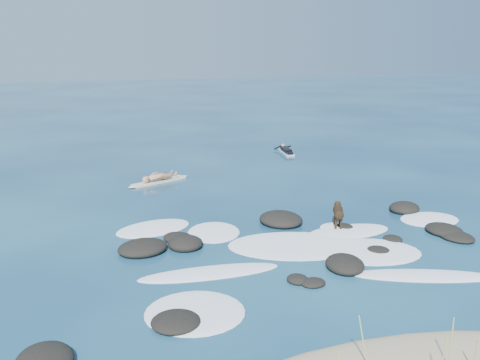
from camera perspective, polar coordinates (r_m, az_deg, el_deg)
name	(u,v)px	position (r m, az deg, el deg)	size (l,w,h in m)	color
ground	(254,241)	(16.37, 1.54, -6.55)	(160.00, 160.00, 0.00)	#0A2642
reef_rocks	(287,246)	(15.77, 5.00, -7.05)	(13.51, 7.85, 0.48)	black
breaking_foam	(297,249)	(15.82, 6.05, -7.33)	(11.65, 8.37, 0.12)	white
standing_surfer_rig	(158,167)	(23.33, -8.69, 1.37)	(2.89, 1.57, 1.75)	beige
paddling_surfer_rig	(286,151)	(29.72, 4.93, 3.14)	(1.00, 2.26, 0.39)	silver
dog	(338,212)	(17.66, 10.44, -3.37)	(0.67, 1.20, 0.81)	black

